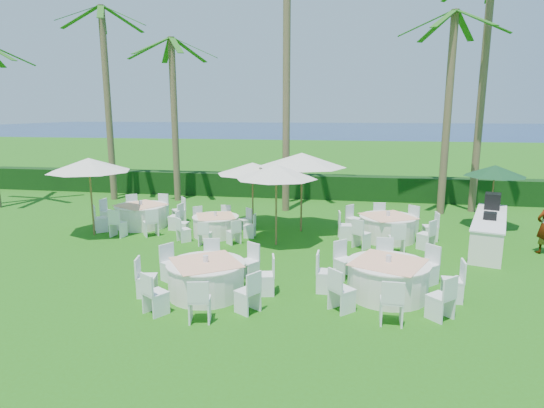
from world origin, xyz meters
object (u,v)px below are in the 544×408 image
Objects in this scene: buffet_table at (489,230)px; banquet_table_d at (141,215)px; umbrella_b at (276,172)px; umbrella_a at (89,165)px; banquet_table_c at (388,278)px; banquet_table_b at (206,278)px; umbrella_green at (495,171)px; umbrella_d at (302,160)px; banquet_table_e at (216,225)px; banquet_table_f at (387,227)px; umbrella_c at (252,168)px.

banquet_table_d is at bearing 177.83° from buffet_table.
umbrella_b is at bearing -14.85° from banquet_table_d.
banquet_table_c is at bearing -20.83° from umbrella_a.
banquet_table_b is 0.97× the size of banquet_table_c.
buffet_table is (7.89, 5.50, 0.12)m from banquet_table_b.
umbrella_a reaches higher than banquet_table_b.
umbrella_a is 14.82m from umbrella_green.
umbrella_a is (-10.08, 3.84, 2.09)m from banquet_table_c.
banquet_table_d is (-8.93, 5.26, 0.00)m from banquet_table_c.
umbrella_b is at bearing -108.30° from umbrella_d.
umbrella_green is (4.30, 7.37, 1.77)m from banquet_table_c.
buffet_table reaches higher than banquet_table_d.
buffet_table is at bearing 1.72° from banquet_table_e.
banquet_table_f is (6.04, 0.55, 0.07)m from banquet_table_e.
umbrella_d reaches higher than banquet_table_c.
umbrella_c is at bearing 92.94° from banquet_table_b.
banquet_table_c is 5.97m from buffet_table.
banquet_table_c is (4.33, 0.70, 0.02)m from banquet_table_b.
umbrella_d is at bearing -166.53° from umbrella_green.
umbrella_green is at bearing 9.02° from banquet_table_d.
umbrella_b reaches higher than umbrella_green.
banquet_table_e is 1.19× the size of umbrella_green.
banquet_table_d is at bearing 178.74° from banquet_table_f.
umbrella_a is at bearing 141.72° from banquet_table_b.
banquet_table_e is 1.05× the size of umbrella_c.
banquet_table_c is at bearing -38.36° from banquet_table_e.
banquet_table_b is at bearing -101.98° from umbrella_b.
umbrella_c is (-4.68, 6.05, 1.82)m from banquet_table_c.
banquet_table_b is 4.39m from banquet_table_c.
banquet_table_b is at bearing -87.06° from umbrella_c.
umbrella_d is at bearing 172.04° from buffet_table.
buffet_table is (12.49, -0.47, 0.10)m from banquet_table_d.
banquet_table_b is 1.15× the size of banquet_table_e.
banquet_table_f is (0.33, 5.06, -0.01)m from banquet_table_c.
umbrella_d is (0.62, 1.88, 0.20)m from umbrella_b.
banquet_table_e is 10.57m from umbrella_green.
umbrella_green is 3.15m from buffet_table.
banquet_table_d is at bearing 127.61° from banquet_table_b.
umbrella_d is (7.33, 1.84, 0.12)m from umbrella_a.
umbrella_green is at bearing 13.78° from umbrella_a.
umbrella_c is (4.25, 0.79, 1.82)m from banquet_table_d.
banquet_table_f is at bearing 5.19° from banquet_table_e.
umbrella_b is (0.95, 4.50, 2.04)m from banquet_table_b.
umbrella_c reaches higher than banquet_table_c.
banquet_table_f is 1.06× the size of umbrella_d.
umbrella_c is 9.08m from umbrella_green.
banquet_table_e is 1.06× the size of umbrella_b.
banquet_table_e is at bearing -178.28° from buffet_table.
umbrella_d is at bearing 3.80° from banquet_table_d.
umbrella_c is (5.41, 2.22, -0.27)m from umbrella_a.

